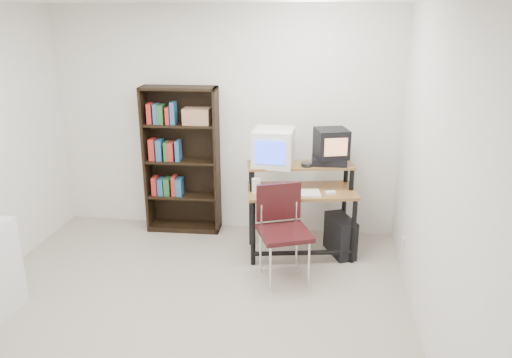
# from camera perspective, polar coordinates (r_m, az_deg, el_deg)

# --- Properties ---
(floor) EXTENTS (4.00, 4.00, 0.01)m
(floor) POSITION_cam_1_polar(r_m,az_deg,el_deg) (4.52, -8.59, -15.54)
(floor) COLOR #AEA290
(floor) RESTS_ON ground
(back_wall) EXTENTS (4.00, 0.01, 2.60)m
(back_wall) POSITION_cam_1_polar(r_m,az_deg,el_deg) (5.81, -3.68, 6.53)
(back_wall) COLOR silver
(back_wall) RESTS_ON floor
(front_wall) EXTENTS (4.00, 0.01, 2.60)m
(front_wall) POSITION_cam_1_polar(r_m,az_deg,el_deg) (2.29, -24.82, -15.36)
(front_wall) COLOR silver
(front_wall) RESTS_ON floor
(right_wall) EXTENTS (0.01, 4.00, 2.60)m
(right_wall) POSITION_cam_1_polar(r_m,az_deg,el_deg) (3.86, 20.19, -0.93)
(right_wall) COLOR silver
(right_wall) RESTS_ON floor
(computer_desk) EXTENTS (1.20, 0.76, 0.98)m
(computer_desk) POSITION_cam_1_polar(r_m,az_deg,el_deg) (5.30, 5.17, -1.73)
(computer_desk) COLOR brown
(computer_desk) RESTS_ON floor
(crt_monitor) EXTENTS (0.42, 0.43, 0.39)m
(crt_monitor) POSITION_cam_1_polar(r_m,az_deg,el_deg) (5.22, 2.01, 3.63)
(crt_monitor) COLOR silver
(crt_monitor) RESTS_ON computer_desk
(vcr) EXTENTS (0.37, 0.28, 0.08)m
(vcr) POSITION_cam_1_polar(r_m,az_deg,el_deg) (5.32, 8.34, 2.00)
(vcr) COLOR black
(vcr) RESTS_ON computer_desk
(crt_tv) EXTENTS (0.40, 0.39, 0.30)m
(crt_tv) POSITION_cam_1_polar(r_m,az_deg,el_deg) (5.30, 8.61, 4.06)
(crt_tv) COLOR black
(crt_tv) RESTS_ON vcr
(cd_spindle) EXTENTS (0.14, 0.14, 0.05)m
(cd_spindle) POSITION_cam_1_polar(r_m,az_deg,el_deg) (5.21, 5.82, 1.58)
(cd_spindle) COLOR #26262B
(cd_spindle) RESTS_ON computer_desk
(keyboard) EXTENTS (0.50, 0.28, 0.03)m
(keyboard) POSITION_cam_1_polar(r_m,az_deg,el_deg) (5.13, 4.71, -1.71)
(keyboard) COLOR silver
(keyboard) RESTS_ON computer_desk
(mousepad) EXTENTS (0.24, 0.20, 0.01)m
(mousepad) POSITION_cam_1_polar(r_m,az_deg,el_deg) (5.20, 8.38, -1.74)
(mousepad) COLOR black
(mousepad) RESTS_ON computer_desk
(mouse) EXTENTS (0.11, 0.09, 0.03)m
(mouse) POSITION_cam_1_polar(r_m,az_deg,el_deg) (5.19, 8.51, -1.57)
(mouse) COLOR white
(mouse) RESTS_ON mousepad
(desk_speaker) EXTENTS (0.10, 0.09, 0.17)m
(desk_speaker) POSITION_cam_1_polar(r_m,az_deg,el_deg) (5.14, -0.02, -0.82)
(desk_speaker) COLOR silver
(desk_speaker) RESTS_ON computer_desk
(pc_tower) EXTENTS (0.36, 0.49, 0.42)m
(pc_tower) POSITION_cam_1_polar(r_m,az_deg,el_deg) (5.51, 9.61, -6.39)
(pc_tower) COLOR black
(pc_tower) RESTS_ON floor
(school_chair) EXTENTS (0.60, 0.60, 0.93)m
(school_chair) POSITION_cam_1_polar(r_m,az_deg,el_deg) (4.84, 3.01, -4.97)
(school_chair) COLOR black
(school_chair) RESTS_ON floor
(bookshelf) EXTENTS (0.87, 0.32, 1.72)m
(bookshelf) POSITION_cam_1_polar(r_m,az_deg,el_deg) (5.89, -8.45, 2.37)
(bookshelf) COLOR black
(bookshelf) RESTS_ON floor
(wall_outlet) EXTENTS (0.02, 0.08, 0.12)m
(wall_outlet) POSITION_cam_1_polar(r_m,az_deg,el_deg) (5.27, 16.42, -7.03)
(wall_outlet) COLOR beige
(wall_outlet) RESTS_ON right_wall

